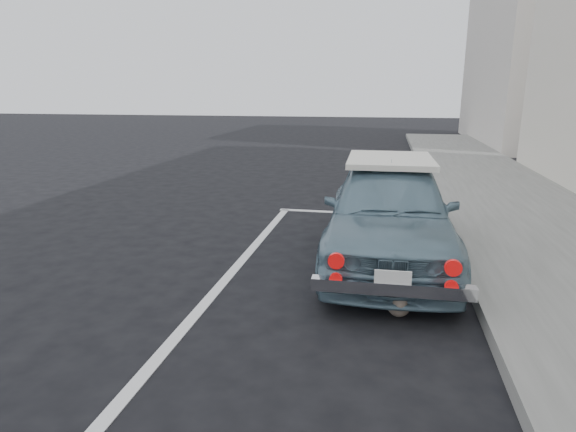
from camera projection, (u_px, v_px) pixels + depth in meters
The scene contains 5 objects.
building_far at pixel (530, 43), 19.27m from camera, with size 3.50×10.00×8.00m, color beige.
pline_front at pixel (362, 213), 8.58m from camera, with size 3.00×0.12×0.01m, color silver.
pline_side at pixel (224, 281), 5.53m from camera, with size 0.12×7.00×0.01m, color silver.
retro_coupe at pixel (389, 209), 6.11m from camera, with size 1.64×3.90×1.32m.
cat at pixel (399, 303), 4.66m from camera, with size 0.25×0.54×0.29m.
Camera 1 is at (0.84, -1.92, 2.12)m, focal length 30.00 mm.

